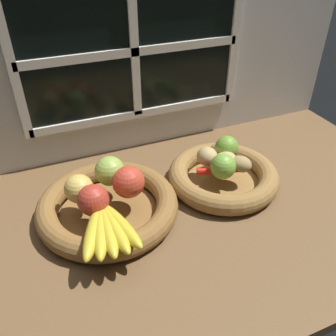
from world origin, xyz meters
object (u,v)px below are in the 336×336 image
object	(u,v)px
fruit_bowl_left	(108,205)
fruit_bowl_right	(222,175)
apple_golden_left	(79,189)
potato_oblong	(207,156)
potato_large	(224,160)
apple_green_back	(110,171)
lime_far	(227,147)
apple_red_right	(128,182)
potato_back	(222,150)
lime_near	(223,166)
apple_red_front	(93,200)
chili_pepper	(225,171)
banana_bunch_front	(107,228)
potato_small	(241,164)

from	to	relation	value
fruit_bowl_left	fruit_bowl_right	distance (cm)	32.80
apple_golden_left	potato_oblong	size ratio (longest dim) A/B	1.16
potato_oblong	potato_large	distance (cm)	4.65
apple_green_back	lime_far	bearing A→B (deg)	-1.23
apple_red_right	fruit_bowl_left	bearing A→B (deg)	162.74
potato_back	lime_near	bearing A→B (deg)	-118.98
fruit_bowl_right	apple_red_right	size ratio (longest dim) A/B	3.85
fruit_bowl_right	potato_back	distance (cm)	7.07
apple_golden_left	potato_large	world-z (taller)	apple_golden_left
apple_red_front	potato_oblong	bearing A→B (deg)	12.84
lime_far	apple_red_right	bearing A→B (deg)	-169.54
apple_golden_left	potato_oblong	bearing A→B (deg)	3.20
potato_back	potato_large	xyz separation A→B (cm)	(-2.04, -4.48, 0.14)
fruit_bowl_right	lime_near	world-z (taller)	lime_near
apple_red_right	chili_pepper	size ratio (longest dim) A/B	0.53
apple_green_back	chili_pepper	size ratio (longest dim) A/B	0.51
fruit_bowl_left	chili_pepper	xyz separation A→B (cm)	(31.31, -3.25, 3.94)
potato_large	lime_far	distance (cm)	5.09
banana_bunch_front	potato_oblong	world-z (taller)	potato_oblong
apple_green_back	potato_oblong	distance (cm)	26.73
banana_bunch_front	lime_far	size ratio (longest dim) A/B	2.84
apple_golden_left	apple_red_right	distance (cm)	11.74
banana_bunch_front	potato_large	xyz separation A→B (cm)	(35.65, 12.43, 0.63)
fruit_bowl_left	apple_red_front	distance (cm)	8.95
potato_large	apple_golden_left	bearing A→B (deg)	178.70
apple_golden_left	chili_pepper	size ratio (longest dim) A/B	0.47
fruit_bowl_right	lime_near	bearing A→B (deg)	-123.69
banana_bunch_front	potato_large	size ratio (longest dim) A/B	2.68
potato_oblong	lime_far	world-z (taller)	lime_far
apple_red_front	potato_small	xyz separation A→B (cm)	(39.94, 1.41, -1.54)
apple_golden_left	apple_red_front	xyz separation A→B (cm)	(2.17, -5.56, 0.17)
potato_oblong	potato_small	distance (cm)	9.24
banana_bunch_front	lime_near	world-z (taller)	lime_near
lime_far	chili_pepper	size ratio (longest dim) A/B	0.44
apple_red_right	banana_bunch_front	distance (cm)	13.74
potato_back	fruit_bowl_right	bearing A→B (deg)	-114.44
fruit_bowl_right	chili_pepper	size ratio (longest dim) A/B	2.05
potato_back	potato_small	distance (cm)	7.83
fruit_bowl_left	banana_bunch_front	xyz separation A→B (cm)	(-2.84, -12.43, 4.59)
apple_golden_left	potato_small	bearing A→B (deg)	-5.62
fruit_bowl_right	apple_red_front	bearing A→B (deg)	-172.74
potato_oblong	chili_pepper	size ratio (longest dim) A/B	0.40
apple_red_right	potato_small	xyz separation A→B (cm)	(30.66, -1.58, -1.83)
banana_bunch_front	potato_oblong	xyz separation A→B (cm)	(31.98, 15.28, 0.89)
banana_bunch_front	chili_pepper	bearing A→B (deg)	15.04
lime_far	potato_small	bearing A→B (deg)	-88.51
fruit_bowl_right	potato_oblong	world-z (taller)	potato_oblong
apple_red_front	lime_far	bearing A→B (deg)	12.23
banana_bunch_front	apple_red_right	bearing A→B (deg)	52.53
apple_red_right	potato_oblong	size ratio (longest dim) A/B	1.32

